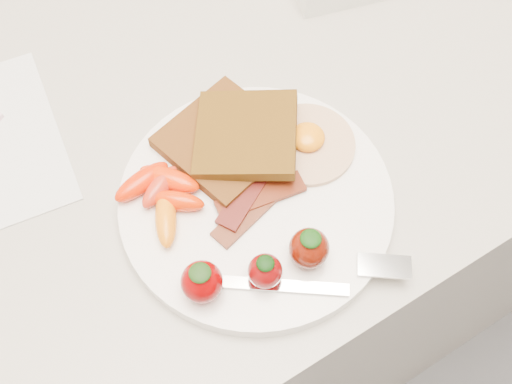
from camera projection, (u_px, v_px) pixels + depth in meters
counter at (217, 264)px, 1.10m from camera, size 2.00×0.60×0.90m
plate at (256, 201)px, 0.63m from camera, size 0.27×0.27×0.02m
toast_lower at (226, 141)px, 0.65m from camera, size 0.14×0.14×0.01m
toast_upper at (246, 135)px, 0.64m from camera, size 0.14×0.14×0.02m
fried_egg at (307, 142)px, 0.65m from camera, size 0.13×0.13×0.02m
bacon_strips at (253, 199)px, 0.62m from camera, size 0.11×0.07×0.01m
baby_carrots at (162, 193)px, 0.62m from camera, size 0.09×0.10×0.02m
strawberries at (257, 266)px, 0.57m from camera, size 0.14×0.06×0.05m
fork at (330, 277)px, 0.58m from camera, size 0.17×0.10×0.00m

